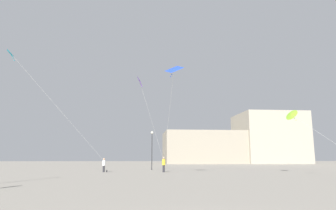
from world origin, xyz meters
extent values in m
cylinder|color=#2D2D33|center=(-6.80, 30.22, 0.37)|extent=(0.24, 0.24, 0.74)
cylinder|color=white|center=(-6.80, 30.22, 1.06)|extent=(0.35, 0.35, 0.64)
sphere|color=tan|center=(-6.80, 30.22, 1.50)|extent=(0.24, 0.24, 0.24)
cylinder|color=#2D2D33|center=(0.23, 29.60, 0.40)|extent=(0.26, 0.26, 0.81)
cylinder|color=yellow|center=(0.23, 29.60, 1.16)|extent=(0.39, 0.39, 0.70)
sphere|color=tan|center=(0.23, 29.60, 1.65)|extent=(0.26, 0.26, 0.26)
pyramid|color=#1EB2C6|center=(-15.63, 23.85, 12.12)|extent=(0.57, 1.23, 0.67)
sphere|color=#1EB2C6|center=(-15.56, 23.95, 11.89)|extent=(0.10, 0.10, 0.10)
sphere|color=#1EB2C6|center=(-15.47, 24.06, 11.68)|extent=(0.10, 0.10, 0.10)
sphere|color=#1EB2C6|center=(-15.37, 24.16, 11.47)|extent=(0.10, 0.10, 0.10)
cylinder|color=silver|center=(-11.23, 27.03, 6.70)|extent=(8.87, 6.39, 10.81)
pyramid|color=purple|center=(-2.56, 24.77, 9.66)|extent=(0.64, 1.51, 0.89)
sphere|color=purple|center=(-2.50, 24.66, 9.44)|extent=(0.10, 0.10, 0.10)
sphere|color=purple|center=(-2.42, 24.54, 9.23)|extent=(0.10, 0.10, 0.10)
sphere|color=purple|center=(-2.34, 24.43, 9.02)|extent=(0.10, 0.10, 0.10)
cylinder|color=silver|center=(-1.18, 27.19, 5.48)|extent=(2.83, 4.85, 8.36)
pyramid|color=blue|center=(0.73, 20.79, 9.84)|extent=(1.71, 1.52, 0.72)
sphere|color=blue|center=(0.64, 20.90, 9.61)|extent=(0.10, 0.10, 0.10)
sphere|color=blue|center=(0.54, 21.00, 9.40)|extent=(0.10, 0.10, 0.10)
sphere|color=blue|center=(0.44, 21.10, 9.19)|extent=(0.10, 0.10, 0.10)
cylinder|color=silver|center=(0.48, 25.21, 5.56)|extent=(0.53, 8.81, 8.53)
cone|color=#8CD12D|center=(13.31, 24.00, 6.13)|extent=(1.41, 1.61, 1.16)
sphere|color=#8CD12D|center=(13.43, 23.94, 5.92)|extent=(0.10, 0.10, 0.10)
sphere|color=#8CD12D|center=(13.56, 23.88, 5.71)|extent=(0.10, 0.10, 0.10)
sphere|color=#8CD12D|center=(13.69, 23.82, 5.50)|extent=(0.10, 0.10, 0.10)
cylinder|color=silver|center=(13.50, 19.25, 3.72)|extent=(0.40, 9.51, 4.85)
cube|color=#A39984|center=(17.00, 83.48, 4.63)|extent=(28.14, 17.17, 9.25)
cube|color=#B2A893|center=(35.00, 83.17, 7.45)|extent=(18.77, 17.35, 14.91)
cylinder|color=#2D2D30|center=(-1.10, 35.85, 2.49)|extent=(0.12, 0.12, 4.98)
sphere|color=#EAE5C6|center=(-1.10, 35.85, 5.13)|extent=(0.36, 0.36, 0.36)
cube|color=black|center=(-6.45, 30.32, 0.12)|extent=(0.18, 0.34, 0.24)
camera|label=1|loc=(-1.57, -6.12, 1.66)|focal=32.04mm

